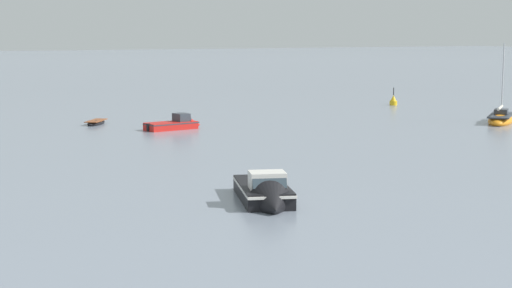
{
  "coord_description": "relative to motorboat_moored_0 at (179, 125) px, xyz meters",
  "views": [
    {
      "loc": [
        -21.82,
        -6.96,
        8.52
      ],
      "look_at": [
        8.44,
        44.12,
        0.25
      ],
      "focal_mm": 55.62,
      "sensor_mm": 36.0,
      "label": 1
    }
  ],
  "objects": [
    {
      "name": "motorboat_moored_0",
      "position": [
        0.0,
        0.0,
        0.0
      ],
      "size": [
        5.63,
        2.49,
        2.07
      ],
      "rotation": [
        0.0,
        0.0,
        0.11
      ],
      "color": "red",
      "rests_on": "ground"
    },
    {
      "name": "sailboat_moored_0",
      "position": [
        28.77,
        -11.41,
        0.03
      ],
      "size": [
        7.03,
        6.11,
        8.02
      ],
      "rotation": [
        0.0,
        0.0,
        0.65
      ],
      "color": "orange",
      "rests_on": "ground"
    },
    {
      "name": "motorboat_moored_1",
      "position": [
        -9.85,
        -31.3,
        0.07
      ],
      "size": [
        4.68,
        7.11,
        2.56
      ],
      "rotation": [
        0.0,
        0.0,
        4.33
      ],
      "color": "black",
      "rests_on": "ground"
    },
    {
      "name": "rowboat_moored_4",
      "position": [
        -5.26,
        7.23,
        -0.16
      ],
      "size": [
        3.14,
        3.52,
        0.56
      ],
      "rotation": [
        0.0,
        0.0,
        4.04
      ],
      "color": "black",
      "rests_on": "ground"
    },
    {
      "name": "channel_buoy",
      "position": [
        32.36,
        8.54,
        0.15
      ],
      "size": [
        0.9,
        0.9,
        2.3
      ],
      "color": "gold",
      "rests_on": "ground"
    }
  ]
}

